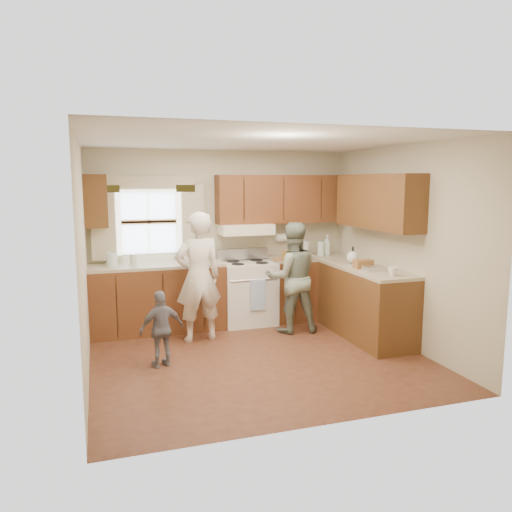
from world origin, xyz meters
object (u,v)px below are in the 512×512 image
object	(u,v)px
woman_left	(198,277)
woman_right	(292,278)
stove	(247,292)
child	(162,329)

from	to	relation	value
woman_left	woman_right	xyz separation A→B (m)	(1.30, 0.00, -0.08)
stove	woman_right	world-z (taller)	woman_right
woman_right	child	world-z (taller)	woman_right
woman_left	child	distance (m)	1.06
stove	woman_right	xyz separation A→B (m)	(0.46, -0.59, 0.29)
woman_right	stove	bearing A→B (deg)	-44.40
woman_right	child	distance (m)	2.06
stove	woman_left	xyz separation A→B (m)	(-0.84, -0.59, 0.37)
woman_left	child	size ratio (longest dim) A/B	1.94
woman_right	woman_left	bearing A→B (deg)	7.22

